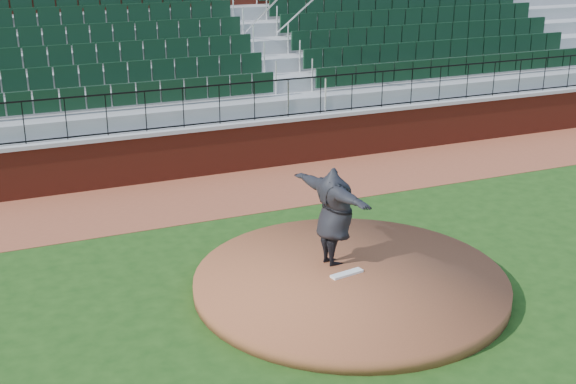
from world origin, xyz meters
The scene contains 10 objects.
ground centered at (0.00, 0.00, 0.00)m, with size 90.00×90.00×0.00m, color #1C4012.
warning_track centered at (0.00, 5.40, 0.01)m, with size 34.00×3.20×0.01m, color brown.
field_wall centered at (0.00, 7.00, 0.60)m, with size 34.00×0.35×1.20m, color maroon.
wall_cap centered at (0.00, 7.00, 1.25)m, with size 34.00×0.45×0.10m, color #B7B7B7.
wall_railing centered at (0.00, 7.00, 1.80)m, with size 34.00×0.05×1.00m, color black, non-canonical shape.
seating_stands centered at (0.00, 9.72, 2.30)m, with size 34.00×5.10×4.60m, color gray, non-canonical shape.
concourse_wall centered at (0.00, 12.52, 2.75)m, with size 34.00×0.50×5.50m, color maroon.
pitchers_mound centered at (0.43, -0.29, 0.12)m, with size 5.55×5.55×0.25m, color brown.
pitching_rubber centered at (0.39, -0.23, 0.27)m, with size 0.63×0.16×0.04m, color white.
pitcher centered at (0.39, 0.31, 1.17)m, with size 2.26×0.62×1.84m, color black.
Camera 1 is at (-5.37, -10.97, 6.11)m, focal length 47.16 mm.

